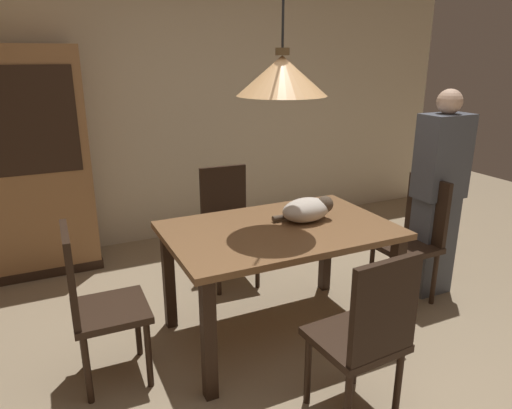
% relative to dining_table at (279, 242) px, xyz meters
% --- Properties ---
extents(ground, '(10.00, 10.00, 0.00)m').
position_rel_dining_table_xyz_m(ground, '(-0.11, -0.58, -0.65)').
color(ground, '#998466').
extents(back_wall, '(6.40, 0.10, 2.90)m').
position_rel_dining_table_xyz_m(back_wall, '(-0.11, 2.07, 0.80)').
color(back_wall, beige).
rests_on(back_wall, ground).
extents(dining_table, '(1.40, 0.90, 0.75)m').
position_rel_dining_table_xyz_m(dining_table, '(0.00, 0.00, 0.00)').
color(dining_table, brown).
rests_on(dining_table, ground).
extents(chair_left_side, '(0.41, 0.41, 0.93)m').
position_rel_dining_table_xyz_m(chair_left_side, '(-1.13, 0.00, -0.14)').
color(chair_left_side, black).
rests_on(chair_left_side, ground).
extents(chair_near_front, '(0.42, 0.42, 0.93)m').
position_rel_dining_table_xyz_m(chair_near_front, '(0.00, -0.88, -0.14)').
color(chair_near_front, black).
rests_on(chair_near_front, ground).
extents(chair_right_side, '(0.41, 0.41, 0.93)m').
position_rel_dining_table_xyz_m(chair_right_side, '(1.13, 0.00, -0.14)').
color(chair_right_side, black).
rests_on(chair_right_side, ground).
extents(chair_far_back, '(0.42, 0.42, 0.93)m').
position_rel_dining_table_xyz_m(chair_far_back, '(0.00, 0.88, -0.14)').
color(chair_far_back, black).
rests_on(chair_far_back, ground).
extents(cat_sleeping, '(0.39, 0.26, 0.16)m').
position_rel_dining_table_xyz_m(cat_sleeping, '(0.22, 0.03, 0.18)').
color(cat_sleeping, beige).
rests_on(cat_sleeping, dining_table).
extents(pendant_lamp, '(0.52, 0.52, 1.30)m').
position_rel_dining_table_xyz_m(pendant_lamp, '(0.00, 0.00, 1.01)').
color(pendant_lamp, '#E0A86B').
extents(hutch_bookcase, '(1.12, 0.45, 1.85)m').
position_rel_dining_table_xyz_m(hutch_bookcase, '(-1.47, 1.74, 0.24)').
color(hutch_bookcase, olive).
rests_on(hutch_bookcase, ground).
extents(person_standing, '(0.36, 0.22, 1.55)m').
position_rel_dining_table_xyz_m(person_standing, '(1.33, 0.02, 0.13)').
color(person_standing, '#4C515B').
rests_on(person_standing, ground).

